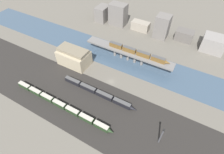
{
  "coord_description": "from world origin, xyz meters",
  "views": [
    {
      "loc": [
        40.9,
        -71.4,
        91.19
      ],
      "look_at": [
        0.0,
        1.51,
        3.32
      ],
      "focal_mm": 28.0,
      "sensor_mm": 36.0,
      "label": 1
    }
  ],
  "objects_px": {
    "train_on_bridge": "(138,52)",
    "train_yard_near": "(61,105)",
    "train_yard_mid": "(98,92)",
    "warehouse_building": "(74,57)",
    "signal_tower": "(161,136)"
  },
  "relations": [
    {
      "from": "train_on_bridge",
      "to": "train_yard_near",
      "type": "bearing_deg",
      "value": -111.78
    },
    {
      "from": "train_yard_mid",
      "to": "warehouse_building",
      "type": "height_order",
      "value": "warehouse_building"
    },
    {
      "from": "train_on_bridge",
      "to": "train_yard_mid",
      "type": "bearing_deg",
      "value": -103.06
    },
    {
      "from": "train_yard_mid",
      "to": "warehouse_building",
      "type": "bearing_deg",
      "value": 151.8
    },
    {
      "from": "train_yard_near",
      "to": "train_yard_mid",
      "type": "bearing_deg",
      "value": 52.99
    },
    {
      "from": "train_on_bridge",
      "to": "signal_tower",
      "type": "relative_size",
      "value": 3.47
    },
    {
      "from": "train_yard_near",
      "to": "train_yard_mid",
      "type": "height_order",
      "value": "train_yard_near"
    },
    {
      "from": "train_yard_mid",
      "to": "signal_tower",
      "type": "xyz_separation_m",
      "value": [
        45.39,
        -11.42,
        5.23
      ]
    },
    {
      "from": "train_yard_near",
      "to": "signal_tower",
      "type": "xyz_separation_m",
      "value": [
        59.98,
        7.93,
        5.22
      ]
    },
    {
      "from": "train_yard_near",
      "to": "warehouse_building",
      "type": "xyz_separation_m",
      "value": [
        -17.33,
        36.46,
        4.73
      ]
    },
    {
      "from": "train_on_bridge",
      "to": "signal_tower",
      "type": "bearing_deg",
      "value": -55.52
    },
    {
      "from": "train_on_bridge",
      "to": "signal_tower",
      "type": "xyz_separation_m",
      "value": [
        35.92,
        -52.29,
        -3.23
      ]
    },
    {
      "from": "warehouse_building",
      "to": "signal_tower",
      "type": "relative_size",
      "value": 1.67
    },
    {
      "from": "train_on_bridge",
      "to": "warehouse_building",
      "type": "relative_size",
      "value": 2.07
    },
    {
      "from": "train_on_bridge",
      "to": "signal_tower",
      "type": "distance_m",
      "value": 63.52
    }
  ]
}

